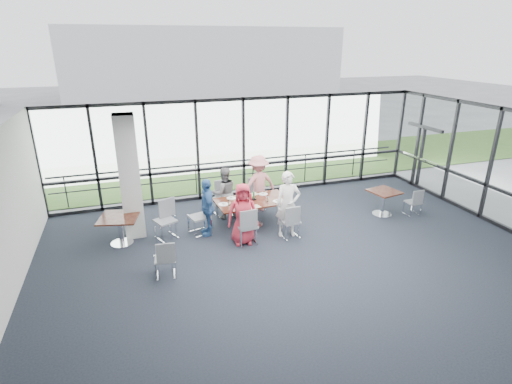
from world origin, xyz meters
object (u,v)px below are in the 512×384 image
object	(u,v)px
diner_end	(207,207)
chair_main_fr	(256,195)
side_table_right	(384,195)
chair_main_nl	(247,226)
main_table	(253,204)
diner_near_left	(243,214)
side_table_left	(119,221)
chair_spare_lb	(165,221)
chair_spare_r	(413,202)
structural_column	(130,177)
diner_far_left	(224,193)
chair_spare_la	(165,258)
diner_near_right	(288,204)
chair_main_fl	(223,199)
chair_main_nr	(290,221)
chair_main_end	(199,217)
diner_far_right	(258,184)

from	to	relation	value
diner_end	chair_main_fr	bearing A→B (deg)	127.01
side_table_right	chair_main_nl	distance (m)	4.36
main_table	side_table_right	xyz separation A→B (m)	(3.86, -0.51, -0.01)
main_table	diner_near_left	size ratio (longest dim) A/B	1.29
side_table_left	chair_main_nl	bearing A→B (deg)	-17.94
diner_near_left	chair_main_nl	bearing A→B (deg)	-29.98
main_table	diner_end	bearing A→B (deg)	-177.71
chair_spare_lb	chair_spare_r	world-z (taller)	chair_spare_lb
structural_column	chair_main_nl	distance (m)	3.20
side_table_right	diner_end	xyz separation A→B (m)	(-5.15, 0.38, 0.16)
diner_far_left	chair_spare_la	bearing A→B (deg)	50.86
structural_column	diner_near_left	xyz separation A→B (m)	(2.57, -1.33, -0.80)
diner_near_right	diner_far_left	bearing A→B (deg)	138.65
chair_spare_la	chair_spare_r	world-z (taller)	chair_spare_la
chair_main_fl	chair_spare_lb	xyz separation A→B (m)	(-1.78, -1.00, -0.00)
chair_main_nr	chair_main_fr	world-z (taller)	chair_main_fr
diner_end	chair_main_nr	size ratio (longest dim) A/B	1.73
diner_near_right	diner_end	distance (m)	2.10
diner_end	chair_main_end	distance (m)	0.37
diner_near_left	chair_spare_r	size ratio (longest dim) A/B	1.99
side_table_left	chair_main_nr	xyz separation A→B (m)	(4.19, -0.99, -0.19)
side_table_right	chair_main_end	distance (m)	5.38
chair_main_fl	chair_spare_la	world-z (taller)	chair_main_fl
main_table	chair_main_nl	bearing A→B (deg)	-119.30
chair_spare_r	chair_main_end	bearing A→B (deg)	171.75
diner_far_left	chair_main_nr	distance (m)	2.22
side_table_left	diner_far_left	size ratio (longest dim) A/B	0.74
diner_near_left	chair_spare_la	world-z (taller)	diner_near_left
diner_near_left	chair_main_fl	size ratio (longest dim) A/B	1.61
diner_far_left	chair_main_nl	distance (m)	1.77
diner_far_left	diner_end	bearing A→B (deg)	51.25
chair_main_fl	chair_main_end	xyz separation A→B (m)	(-0.90, -1.00, -0.01)
diner_near_right	chair_spare_lb	bearing A→B (deg)	175.33
structural_column	side_table_left	xyz separation A→B (m)	(-0.36, -0.42, -0.96)
diner_far_left	diner_end	world-z (taller)	diner_end
diner_near_left	chair_spare_la	bearing A→B (deg)	-145.94
diner_near_right	chair_spare_r	size ratio (longest dim) A/B	2.18
chair_main_nl	chair_main_end	distance (m)	1.39
chair_main_nr	chair_main_end	xyz separation A→B (m)	(-2.21, 0.94, 0.03)
diner_end	chair_spare_lb	bearing A→B (deg)	-92.75
diner_far_left	chair_spare_lb	size ratio (longest dim) A/B	1.53
structural_column	diner_far_right	distance (m)	3.72
chair_main_nl	chair_main_nr	world-z (taller)	chair_main_nl
diner_far_left	chair_main_nr	world-z (taller)	diner_far_left
chair_main_nr	chair_main_fl	bearing A→B (deg)	118.42
main_table	chair_main_nr	world-z (taller)	chair_main_nr
chair_main_fr	diner_far_left	bearing A→B (deg)	13.17
chair_spare_lb	chair_main_fr	bearing A→B (deg)	178.74
chair_main_nr	diner_end	bearing A→B (deg)	151.47
side_table_right	chair_main_fr	size ratio (longest dim) A/B	0.97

